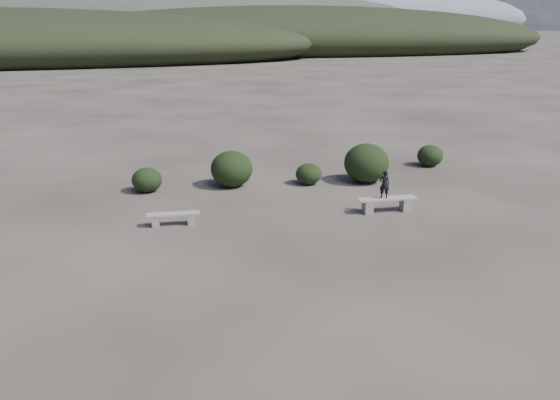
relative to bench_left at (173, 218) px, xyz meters
name	(u,v)px	position (x,y,z in m)	size (l,w,h in m)	color
ground	(340,287)	(3.35, -5.23, -0.24)	(1200.00, 1200.00, 0.00)	#302A25
bench_left	(173,218)	(0.00, 0.00, 0.00)	(1.61, 0.46, 0.40)	gray
bench_right	(387,203)	(6.82, -0.58, 0.06)	(1.98, 0.54, 0.49)	gray
seated_person	(384,184)	(6.70, -0.58, 0.70)	(0.33, 0.22, 0.91)	black
shrub_a	(147,180)	(-0.60, 3.88, 0.20)	(1.09, 1.09, 0.89)	black
shrub_b	(232,169)	(2.52, 3.75, 0.44)	(1.58, 1.58, 1.36)	black
shrub_c	(309,174)	(5.41, 3.24, 0.16)	(1.00, 1.00, 0.80)	black
shrub_d	(366,163)	(7.66, 2.94, 0.52)	(1.73, 1.73, 1.51)	black
shrub_e	(430,156)	(11.38, 4.54, 0.22)	(1.10, 1.10, 0.92)	black
mountain_ridges	(114,17)	(-4.13, 333.83, 10.59)	(500.00, 400.00, 56.00)	black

